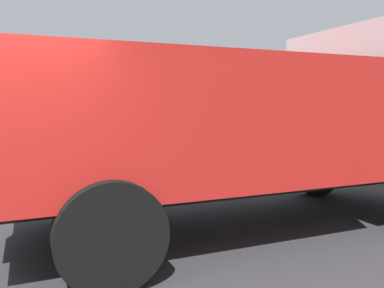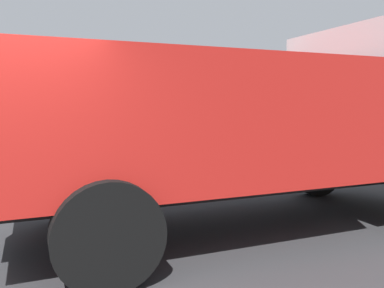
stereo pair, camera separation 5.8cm
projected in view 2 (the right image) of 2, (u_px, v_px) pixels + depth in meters
The scene contains 4 objects.
sidewalk_curb at pixel (2, 177), 9.40m from camera, with size 36.00×5.00×0.15m, color #99968E.
fire_hydrant at pixel (44, 158), 8.79m from camera, with size 0.22×0.49×0.88m.
loose_tire at pixel (60, 154), 8.79m from camera, with size 1.05×1.05×0.23m, color black.
dump_truck_red at pixel (261, 118), 5.77m from camera, with size 7.05×2.91×3.00m.
Camera 2 is at (0.48, -3.82, 1.81)m, focal length 36.75 mm.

